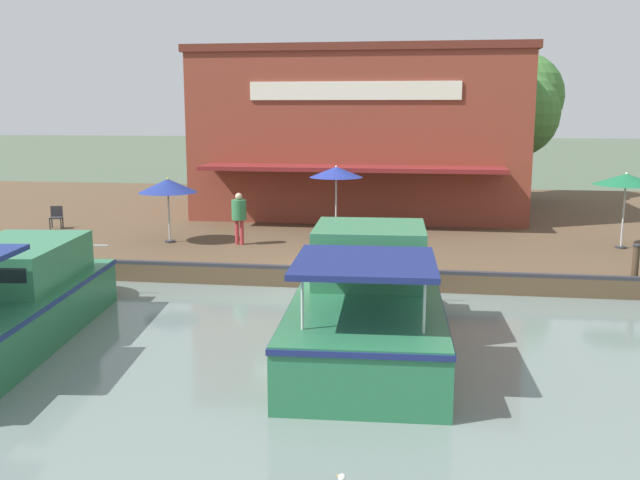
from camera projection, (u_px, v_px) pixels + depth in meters
The scene contains 14 objects.
ground_plane at pixel (336, 292), 20.21m from camera, with size 220.00×220.00×0.00m, color #4C5B47.
quay_deck at pixel (368, 221), 30.85m from camera, with size 22.00×56.00×0.60m, color brown.
quay_edge_fender at pixel (336, 269), 20.18m from camera, with size 0.20×50.40×0.10m, color #2D2D33.
waterfront_restaurant at pixel (364, 131), 32.19m from camera, with size 11.65×13.77×7.00m.
patio_umbrella_far_corner at pixel (168, 186), 24.12m from camera, with size 1.98×1.98×2.22m.
patio_umbrella_near_quay_edge at pixel (336, 172), 25.07m from camera, with size 1.88×1.88×2.55m.
patio_umbrella_mid_patio_right at pixel (626, 179), 23.02m from camera, with size 2.05×2.05×2.49m.
cafe_chair_back_row_seat at pixel (56, 216), 27.18m from camera, with size 0.56×0.56×0.85m.
person_mid_patio at pixel (239, 212), 23.85m from camera, with size 0.50×0.50×1.75m.
motorboat_second_along at pixel (369, 301), 15.70m from camera, with size 8.28×3.39×2.49m.
motorboat_fourth_along at pixel (13, 301), 16.01m from camera, with size 9.58×3.79×2.39m.
mooring_post at pixel (636, 261), 19.18m from camera, with size 0.22×0.22×0.93m.
tree_upstream_bank at pixel (517, 99), 35.62m from camera, with size 4.57×4.35×7.30m.
tree_behind_restaurant at pixel (513, 116), 34.45m from camera, with size 4.46×4.25×6.41m.
Camera 1 is at (19.45, 2.43, 5.13)m, focal length 40.00 mm.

